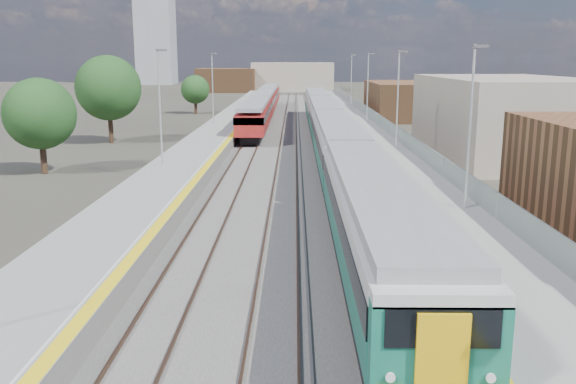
{
  "coord_description": "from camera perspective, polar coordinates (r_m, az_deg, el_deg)",
  "views": [
    {
      "loc": [
        -1.39,
        -5.85,
        7.87
      ],
      "look_at": [
        -1.68,
        20.04,
        2.2
      ],
      "focal_mm": 38.0,
      "sensor_mm": 36.0,
      "label": 1
    }
  ],
  "objects": [
    {
      "name": "ground",
      "position": [
        56.42,
        2.06,
        4.32
      ],
      "size": [
        320.0,
        320.0,
        0.0
      ],
      "primitive_type": "plane",
      "color": "#47443A",
      "rests_on": "ground"
    },
    {
      "name": "ballast_bed",
      "position": [
        58.88,
        -0.2,
        4.7
      ],
      "size": [
        10.5,
        155.0,
        0.06
      ],
      "primitive_type": "cube",
      "color": "#565451",
      "rests_on": "ground"
    },
    {
      "name": "tracks",
      "position": [
        60.53,
        0.39,
        4.98
      ],
      "size": [
        8.96,
        160.0,
        0.17
      ],
      "color": "#4C3323",
      "rests_on": "ground"
    },
    {
      "name": "platform_right",
      "position": [
        59.18,
        7.14,
        5.13
      ],
      "size": [
        4.7,
        155.0,
        8.52
      ],
      "color": "slate",
      "rests_on": "ground"
    },
    {
      "name": "platform_left",
      "position": [
        59.3,
        -6.81,
        5.14
      ],
      "size": [
        4.3,
        155.0,
        8.52
      ],
      "color": "slate",
      "rests_on": "ground"
    },
    {
      "name": "buildings",
      "position": [
        145.44,
        -6.13,
        13.39
      ],
      "size": [
        72.0,
        185.5,
        40.0
      ],
      "color": "brown",
      "rests_on": "ground"
    },
    {
      "name": "green_train",
      "position": [
        51.18,
        3.9,
        5.97
      ],
      "size": [
        2.85,
        79.49,
        3.14
      ],
      "color": "black",
      "rests_on": "ground"
    },
    {
      "name": "red_train",
      "position": [
        82.08,
        -2.25,
        8.27
      ],
      "size": [
        2.75,
        55.75,
        3.47
      ],
      "color": "black",
      "rests_on": "ground"
    },
    {
      "name": "tree_a",
      "position": [
        45.43,
        -22.21,
        6.79
      ],
      "size": [
        4.9,
        4.9,
        6.64
      ],
      "color": "#382619",
      "rests_on": "ground"
    },
    {
      "name": "tree_b",
      "position": [
        60.4,
        -16.47,
        9.31
      ],
      "size": [
        6.09,
        6.09,
        8.25
      ],
      "color": "#382619",
      "rests_on": "ground"
    },
    {
      "name": "tree_c",
      "position": [
        90.8,
        -8.69,
        9.46
      ],
      "size": [
        4.14,
        4.14,
        5.61
      ],
      "color": "#382619",
      "rests_on": "ground"
    },
    {
      "name": "tree_d",
      "position": [
        73.92,
        21.45,
        7.98
      ],
      "size": [
        3.9,
        3.9,
        5.29
      ],
      "color": "#382619",
      "rests_on": "ground"
    }
  ]
}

